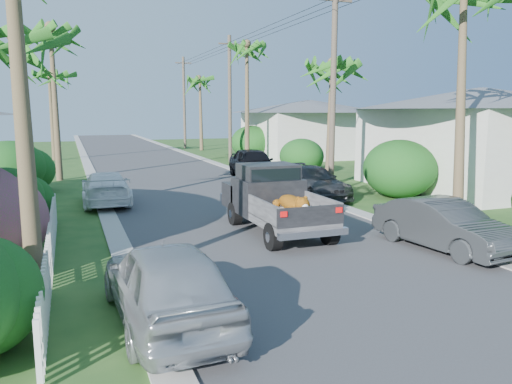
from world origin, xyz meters
name	(u,v)px	position (x,y,z in m)	size (l,w,h in m)	color
ground	(412,324)	(0.00, 0.00, 0.00)	(120.00, 120.00, 0.00)	#254C1C
road	(161,170)	(0.00, 25.00, 0.01)	(8.00, 100.00, 0.02)	#38383A
curb_left	(90,172)	(-4.30, 25.00, 0.03)	(0.60, 100.00, 0.06)	#A5A39E
curb_right	(226,167)	(4.30, 25.00, 0.03)	(0.60, 100.00, 0.06)	#A5A39E
pickup_truck	(271,198)	(0.36, 7.38, 1.01)	(1.98, 5.12, 2.06)	black
parked_car_rn	(443,226)	(3.78, 3.63, 0.67)	(1.42, 4.08, 1.35)	#2E3133
parked_car_rm	(312,182)	(4.27, 12.28, 0.66)	(1.85, 4.55, 1.32)	#2A2C2F
parked_car_rf	(253,163)	(4.08, 19.10, 0.83)	(1.96, 4.87, 1.66)	black
parked_car_ln	(166,283)	(-4.01, 1.54, 0.74)	(1.76, 4.36, 1.49)	#AEB0B5
parked_car_lf	(106,188)	(-4.16, 13.73, 0.65)	(1.83, 4.49, 1.30)	white
palm_l_b	(19,36)	(-6.80, 12.00, 6.15)	(4.40, 4.40, 7.40)	brown
palm_l_c	(50,28)	(-6.00, 22.00, 7.91)	(4.40, 4.40, 9.20)	brown
palm_l_d	(49,74)	(-6.50, 34.00, 6.44)	(4.40, 4.40, 7.70)	brown
palm_r_b	(332,64)	(6.60, 15.00, 5.95)	(4.40, 4.40, 7.20)	brown
palm_r_c	(247,45)	(6.20, 26.00, 8.11)	(4.40, 4.40, 9.40)	brown
palm_r_d	(200,79)	(6.50, 40.00, 6.74)	(4.40, 4.40, 8.00)	brown
shrub_l_c	(4,200)	(-7.40, 10.00, 1.00)	(2.40, 2.64, 2.00)	#1A4212
shrub_l_d	(10,167)	(-8.00, 18.00, 1.20)	(3.20, 3.52, 2.40)	#1A4212
shrub_r_b	(399,169)	(7.80, 11.00, 1.25)	(3.00, 3.30, 2.50)	#1A4212
shrub_r_c	(302,156)	(7.50, 20.00, 1.05)	(2.60, 2.86, 2.10)	#1A4212
shrub_r_d	(252,142)	(8.00, 30.00, 1.30)	(3.20, 3.52, 2.60)	#1A4212
picket_fence	(50,249)	(-6.00, 5.50, 0.50)	(0.10, 11.00, 1.00)	white
house_right_near	(478,142)	(13.00, 12.00, 2.22)	(8.00, 9.00, 4.80)	silver
house_right_far	(309,131)	(13.00, 30.00, 2.12)	(9.00, 8.00, 4.60)	silver
utility_pole_b	(333,90)	(5.60, 13.00, 4.60)	(1.60, 0.26, 9.00)	brown
utility_pole_c	(230,99)	(5.60, 28.00, 4.60)	(1.60, 0.26, 9.00)	brown
utility_pole_d	(184,102)	(5.60, 43.00, 4.60)	(1.60, 0.26, 9.00)	brown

